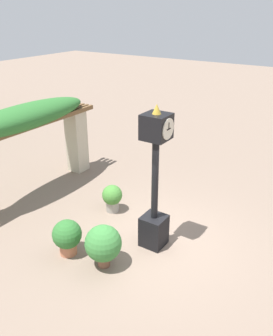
% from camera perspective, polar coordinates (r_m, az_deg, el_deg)
% --- Properties ---
extents(ground_plane, '(60.00, 60.00, 0.00)m').
position_cam_1_polar(ground_plane, '(9.09, 3.65, -11.40)').
color(ground_plane, '#7F6B5B').
extents(pedestal_clock, '(0.55, 0.60, 3.50)m').
position_cam_1_polar(pedestal_clock, '(8.11, 2.96, -3.08)').
color(pedestal_clock, black).
rests_on(pedestal_clock, ground).
extents(pergola, '(5.29, 1.15, 2.80)m').
position_cam_1_polar(pergola, '(10.82, -17.32, 6.05)').
color(pergola, '#BCB299').
rests_on(pergola, ground).
extents(potted_plant_near_left, '(0.69, 0.69, 0.88)m').
position_cam_1_polar(potted_plant_near_left, '(8.51, -11.06, -10.64)').
color(potted_plant_near_left, '#B26B4C').
rests_on(potted_plant_near_left, ground).
extents(potted_plant_near_right, '(0.82, 0.82, 1.01)m').
position_cam_1_polar(potted_plant_near_right, '(7.99, -5.36, -12.03)').
color(potted_plant_near_right, brown).
rests_on(potted_plant_near_right, ground).
extents(potted_plant_far_left, '(0.57, 0.57, 0.79)m').
position_cam_1_polar(potted_plant_far_left, '(10.02, -3.91, -4.64)').
color(potted_plant_far_left, gray).
rests_on(potted_plant_far_left, ground).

